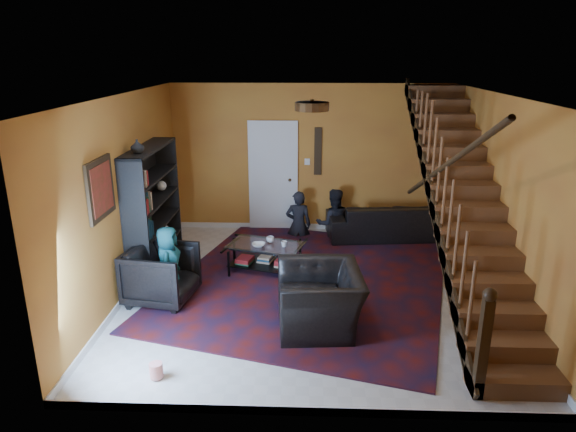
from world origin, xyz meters
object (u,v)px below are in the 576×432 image
Objects in this scene: armchair_right at (320,299)px; coffee_table at (266,255)px; sofa at (389,220)px; bookshelf at (154,213)px; armchair_left at (162,275)px.

armchair_right reaches higher than coffee_table.
sofa is at bearing 36.32° from coffee_table.
bookshelf is 0.87× the size of sofa.
armchair_right is (2.18, -0.60, -0.02)m from armchair_left.
armchair_left is 0.68× the size of coffee_table.
sofa is 2.72m from coffee_table.
coffee_table is (1.36, 1.11, -0.15)m from armchair_left.
bookshelf is 2.28× the size of armchair_left.
sofa is at bearing -42.83° from armchair_left.
armchair_left reaches higher than sofa.
armchair_left is (-3.55, -2.73, 0.07)m from sofa.
armchair_right is at bearing -32.72° from bookshelf.
bookshelf reaches higher than coffee_table.
bookshelf is at bearing 28.75° from armchair_left.
coffee_table is at bearing -158.95° from armchair_right.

